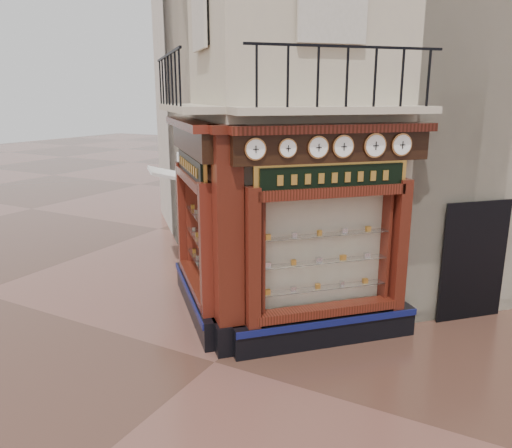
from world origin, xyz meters
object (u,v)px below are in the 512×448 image
Objects in this scene: clock_b at (288,148)px; clock_d at (343,146)px; signboard_left at (191,166)px; corner_pilaster at (228,246)px; awning at (169,266)px; clock_a at (255,149)px; clock_e at (375,145)px; clock_f at (402,145)px; clock_c at (318,147)px; signboard_right at (333,177)px.

clock_b is 0.81× the size of clock_d.
corner_pilaster is at bearing -169.75° from signboard_left.
clock_b is at bearing -165.31° from awning.
clock_e is (1.48, 1.48, -0.00)m from clock_a.
clock_b is 0.80× the size of clock_f.
signboard_left is (-1.46, 1.01, 1.15)m from corner_pilaster.
corner_pilaster reaches higher than clock_b.
clock_c is 0.18× the size of signboard_left.
corner_pilaster reaches higher than signboard_right.
clock_b is 0.15× the size of signboard_left.
corner_pilaster is at bearing 170.10° from clock_e.
corner_pilaster reaches higher than awning.
corner_pilaster is 12.82× the size of clock_b.
clock_e is 0.32× the size of awning.
clock_e is at bearing -150.97° from awning.
clock_e is at bearing 0.00° from clock_d.
clock_c is 6.70m from awning.
clock_a reaches higher than clock_b.
awning is at bearing 95.85° from corner_pilaster.
clock_c is (1.30, 0.70, 1.67)m from corner_pilaster.
awning is at bearing 104.69° from clock_b.
clock_b is 1.01m from signboard_right.
clock_b is 0.15× the size of signboard_right.
clock_a is 0.17× the size of signboard_left.
clock_e reaches higher than signboard_left.
clock_d is 0.93× the size of clock_e.
clock_c is at bearing 0.00° from clock_b.
corner_pilaster is 2.99m from clock_e.
clock_c reaches higher than awning.
clock_f is at bearing 0.00° from clock_c.
corner_pilaster reaches higher than clock_c.
clock_f is 7.29m from awning.
clock_a is 0.27× the size of awning.
clock_a reaches higher than signboard_right.
clock_f is at bearing 0.00° from clock_a.
corner_pilaster reaches higher than clock_d.
signboard_left is (2.34, -2.08, 3.10)m from awning.
clock_c is 0.96× the size of clock_d.
clock_c reaches higher than clock_b.
awning is 0.64× the size of signboard_right.
clock_d is at bearing -156.03° from awning.
signboard_left is at bearing 146.35° from clock_f.
clock_c is (0.75, 0.75, 0.00)m from clock_a.
corner_pilaster is 1.76m from clock_a.
awning is 4.41m from signboard_left.
corner_pilaster is at bearing 154.39° from clock_b.
clock_e is at bearing 0.00° from clock_a.
clock_c reaches higher than signboard_right.
signboard_right is (2.92, 0.00, 0.00)m from signboard_left.
clock_a is 1.49m from signboard_right.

